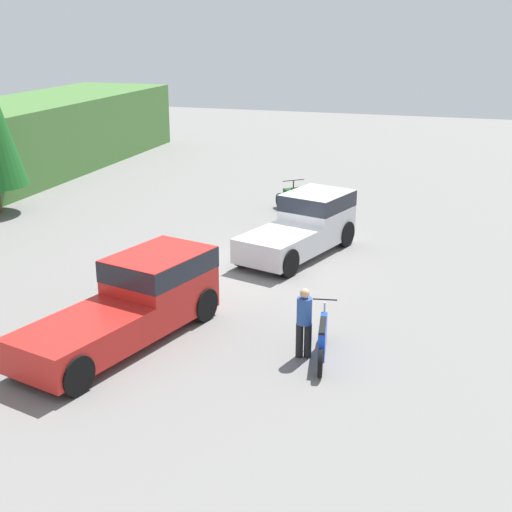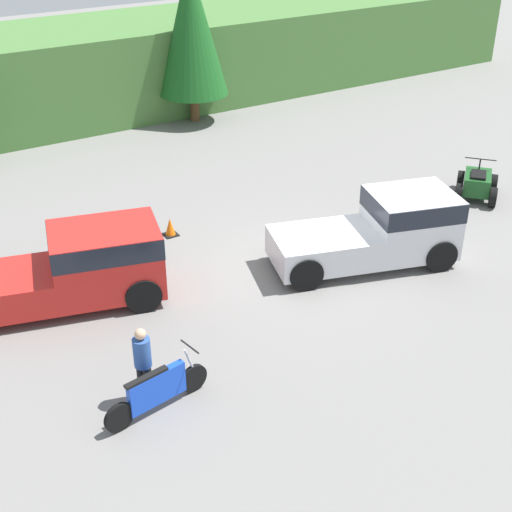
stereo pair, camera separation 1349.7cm
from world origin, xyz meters
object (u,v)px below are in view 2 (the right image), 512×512
object	(u,v)px
dirt_bike	(157,390)
quad_atv	(477,184)
pickup_truck_red	(68,268)
pickup_truck_second	(383,228)
traffic_cone	(170,227)
rider_person	(143,362)

from	to	relation	value
dirt_bike	quad_atv	bearing A→B (deg)	6.99
pickup_truck_red	dirt_bike	distance (m)	4.82
pickup_truck_second	quad_atv	world-z (taller)	pickup_truck_second
pickup_truck_second	traffic_cone	bearing A→B (deg)	150.76
pickup_truck_red	rider_person	size ratio (longest dim) A/B	3.52
quad_atv	rider_person	distance (m)	13.90
pickup_truck_second	traffic_cone	xyz separation A→B (m)	(-4.30, 4.51, -0.78)
dirt_bike	traffic_cone	bearing A→B (deg)	52.89
pickup_truck_second	quad_atv	bearing A→B (deg)	33.55
rider_person	quad_atv	bearing A→B (deg)	-2.82
dirt_bike	pickup_truck_red	bearing A→B (deg)	82.18
quad_atv	rider_person	bearing A→B (deg)	153.58
dirt_bike	rider_person	world-z (taller)	rider_person
quad_atv	rider_person	size ratio (longest dim) A/B	1.24
pickup_truck_second	rider_person	bearing A→B (deg)	-149.48
dirt_bike	quad_atv	size ratio (longest dim) A/B	1.12
pickup_truck_red	pickup_truck_second	xyz separation A→B (m)	(8.03, -2.45, -0.01)
dirt_bike	rider_person	distance (m)	0.64
pickup_truck_red	pickup_truck_second	distance (m)	8.39
pickup_truck_red	quad_atv	bearing A→B (deg)	11.25
pickup_truck_red	rider_person	world-z (taller)	pickup_truck_red
quad_atv	dirt_bike	bearing A→B (deg)	155.42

